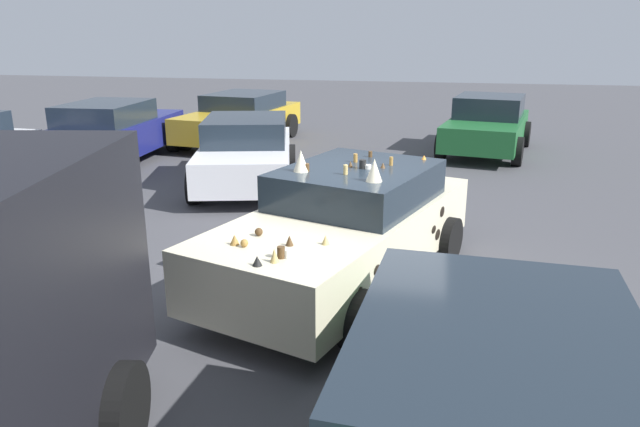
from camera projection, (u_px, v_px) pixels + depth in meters
name	position (u px, v px, depth m)	size (l,w,h in m)	color
ground_plane	(343.00, 283.00, 7.49)	(60.00, 60.00, 0.00)	#47474C
art_car_decorated	(346.00, 227.00, 7.32)	(4.68, 3.05, 1.69)	beige
parked_sedan_behind_left	(114.00, 132.00, 14.02)	(4.48, 2.11, 1.46)	navy
parked_sedan_near_right	(487.00, 125.00, 15.17)	(4.40, 2.57, 1.44)	#1E602D
parked_sedan_row_back_far	(246.00, 152.00, 11.90)	(4.25, 2.67, 1.38)	white
parked_sedan_far_right	(241.00, 118.00, 16.43)	(4.73, 2.54, 1.37)	gold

